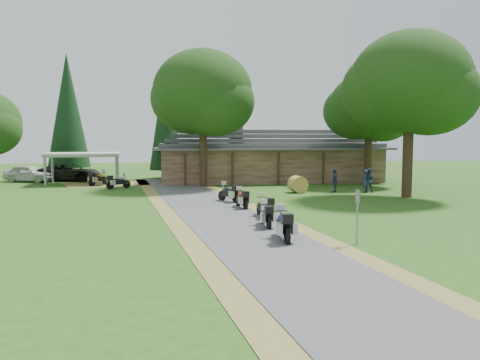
{
  "coord_description": "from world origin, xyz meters",
  "views": [
    {
      "loc": [
        -2.73,
        -19.87,
        3.94
      ],
      "look_at": [
        0.89,
        6.65,
        1.6
      ],
      "focal_mm": 35.0,
      "sensor_mm": 36.0,
      "label": 1
    }
  ],
  "objects": [
    {
      "name": "motorcycle_row_d",
      "position": [
        0.96,
        6.46,
        0.59
      ],
      "size": [
        0.85,
        1.79,
        1.17
      ],
      "primitive_type": null,
      "rotation": [
        0.0,
        0.0,
        1.74
      ],
      "color": "#B8230E",
      "rests_on": "ground"
    },
    {
      "name": "ground",
      "position": [
        0.0,
        0.0,
        0.0
      ],
      "size": [
        120.0,
        120.0,
        0.0
      ],
      "primitive_type": "plane",
      "color": "#274D15",
      "rests_on": "ground"
    },
    {
      "name": "motorcycle_row_b",
      "position": [
        1.24,
        0.61,
        0.59
      ],
      "size": [
        0.57,
        1.72,
        1.17
      ],
      "primitive_type": null,
      "rotation": [
        0.0,
        0.0,
        1.58
      ],
      "color": "#9FA2A6",
      "rests_on": "ground"
    },
    {
      "name": "motorcycle_row_a",
      "position": [
        1.37,
        -2.27,
        0.66
      ],
      "size": [
        0.7,
        1.96,
        1.32
      ],
      "primitive_type": null,
      "rotation": [
        0.0,
        0.0,
        1.54
      ],
      "color": "navy",
      "rests_on": "ground"
    },
    {
      "name": "motorcycle_carport_a",
      "position": [
        -9.3,
        21.02,
        0.65
      ],
      "size": [
        1.68,
        1.87,
        1.3
      ],
      "primitive_type": null,
      "rotation": [
        0.0,
        0.0,
        0.89
      ],
      "color": "#BE881B",
      "rests_on": "ground"
    },
    {
      "name": "car_white_sedan",
      "position": [
        -16.24,
        25.48,
        0.99
      ],
      "size": [
        4.49,
        6.47,
        1.99
      ],
      "primitive_type": "imported",
      "rotation": [
        0.0,
        0.0,
        1.2
      ],
      "color": "silver",
      "rests_on": "ground"
    },
    {
      "name": "hay_bale",
      "position": [
        6.18,
        13.68,
        0.61
      ],
      "size": [
        1.35,
        1.26,
        1.23
      ],
      "primitive_type": "cylinder",
      "rotation": [
        1.57,
        0.0,
        0.12
      ],
      "color": "olive",
      "rests_on": "ground"
    },
    {
      "name": "oak_lodge_left",
      "position": [
        -0.51,
        19.13,
        6.31
      ],
      "size": [
        8.22,
        8.22,
        12.62
      ],
      "primitive_type": null,
      "color": "#15320F",
      "rests_on": "ground"
    },
    {
      "name": "person_b",
      "position": [
        11.41,
        13.15,
        1.05
      ],
      "size": [
        0.74,
        0.68,
        2.11
      ],
      "primitive_type": "imported",
      "rotation": [
        0.0,
        0.0,
        2.61
      ],
      "color": "navy",
      "rests_on": "ground"
    },
    {
      "name": "car_dark_suv",
      "position": [
        -12.76,
        25.84,
        1.23
      ],
      "size": [
        3.8,
        6.78,
        2.45
      ],
      "primitive_type": "imported",
      "rotation": [
        0.0,
        0.0,
        1.4
      ],
      "color": "black",
      "rests_on": "ground"
    },
    {
      "name": "cedar_near",
      "position": [
        -3.73,
        27.77,
        5.88
      ],
      "size": [
        3.36,
        3.36,
        11.75
      ],
      "primitive_type": "cone",
      "color": "black",
      "rests_on": "ground"
    },
    {
      "name": "person_a",
      "position": [
        11.1,
        13.0,
        0.99
      ],
      "size": [
        0.69,
        0.69,
        1.99
      ],
      "primitive_type": "imported",
      "rotation": [
        0.0,
        0.0,
        3.91
      ],
      "color": "navy",
      "rests_on": "ground"
    },
    {
      "name": "oak_lodge_right",
      "position": [
        13.61,
        18.46,
        5.47
      ],
      "size": [
        6.75,
        6.75,
        10.94
      ],
      "primitive_type": null,
      "color": "#15320F",
      "rests_on": "ground"
    },
    {
      "name": "motorcycle_row_c",
      "position": [
        1.66,
        3.13,
        0.6
      ],
      "size": [
        0.89,
        1.84,
        1.2
      ],
      "primitive_type": null,
      "rotation": [
        0.0,
        0.0,
        1.76
      ],
      "color": "gold",
      "rests_on": "ground"
    },
    {
      "name": "carport",
      "position": [
        -10.86,
        22.77,
        1.38
      ],
      "size": [
        6.73,
        4.82,
        2.76
      ],
      "primitive_type": null,
      "rotation": [
        0.0,
        0.0,
        0.09
      ],
      "color": "silver",
      "rests_on": "ground"
    },
    {
      "name": "sign_post",
      "position": [
        3.94,
        -3.37,
        1.04
      ],
      "size": [
        0.37,
        0.06,
        2.08
      ],
      "primitive_type": null,
      "color": "gray",
      "rests_on": "ground"
    },
    {
      "name": "oak_driveway",
      "position": [
        12.83,
        9.99,
        6.27
      ],
      "size": [
        8.01,
        8.01,
        12.54
      ],
      "primitive_type": null,
      "color": "#15320F",
      "rests_on": "ground"
    },
    {
      "name": "driveway",
      "position": [
        -0.5,
        4.0,
        0.0
      ],
      "size": [
        51.95,
        51.95,
        0.0
      ],
      "primitive_type": "plane",
      "rotation": [
        0.0,
        0.0,
        0.14
      ],
      "color": "#48484B",
      "rests_on": "ground"
    },
    {
      "name": "cedar_far",
      "position": [
        -13.5,
        29.51,
        6.28
      ],
      "size": [
        4.19,
        4.19,
        12.55
      ],
      "primitive_type": "cone",
      "color": "black",
      "rests_on": "ground"
    },
    {
      "name": "lodge",
      "position": [
        6.0,
        24.0,
        2.45
      ],
      "size": [
        21.4,
        9.4,
        4.9
      ],
      "primitive_type": null,
      "color": "brown",
      "rests_on": "ground"
    },
    {
      "name": "person_c",
      "position": [
        8.91,
        13.35,
        1.02
      ],
      "size": [
        0.65,
        0.71,
        2.05
      ],
      "primitive_type": "imported",
      "rotation": [
        0.0,
        0.0,
        4.2
      ],
      "color": "navy",
      "rests_on": "ground"
    },
    {
      "name": "motorcycle_row_e",
      "position": [
        0.52,
        9.18,
        0.63
      ],
      "size": [
        1.46,
        1.87,
        1.25
      ],
      "primitive_type": null,
      "rotation": [
        0.0,
        0.0,
        2.12
      ],
      "color": "black",
      "rests_on": "ground"
    },
    {
      "name": "motorcycle_carport_b",
      "position": [
        -7.33,
        18.2,
        0.62
      ],
      "size": [
        1.84,
        1.48,
        1.24
      ],
      "primitive_type": null,
      "rotation": [
        0.0,
        0.0,
        0.57
      ],
      "color": "slate",
      "rests_on": "ground"
    }
  ]
}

